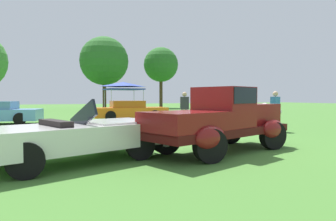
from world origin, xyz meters
TOP-DOWN VIEW (x-y plane):
  - ground_plane at (0.00, 0.00)m, footprint 120.00×120.00m
  - feature_pickup_truck at (-0.48, -0.43)m, footprint 4.68×2.87m
  - neighbor_convertible at (-4.09, -0.22)m, footprint 4.43×2.91m
  - show_car_skyblue at (-6.73, 11.28)m, footprint 4.25×2.65m
  - show_car_orange at (0.42, 11.29)m, footprint 4.63×1.95m
  - show_car_cream at (7.81, 11.39)m, footprint 4.51×1.76m
  - spectator_near_truck at (4.38, 2.90)m, footprint 0.45×0.35m
  - spectator_by_row at (3.19, 3.35)m, footprint 0.46×0.38m
  - spectator_far_side at (1.59, 5.93)m, footprint 0.46×0.36m
  - canopy_tent_left_field at (1.76, 17.83)m, footprint 2.94×2.94m
  - treeline_center at (2.64, 29.99)m, footprint 5.84×5.84m
  - treeline_mid_right at (10.63, 31.45)m, footprint 4.66×4.66m

SIDE VIEW (x-z plane):
  - ground_plane at x=0.00m, z-range 0.00..0.00m
  - neighbor_convertible at x=-4.09m, z-range -0.12..1.28m
  - show_car_skyblue at x=-6.73m, z-range -0.01..1.21m
  - show_car_cream at x=7.81m, z-range -0.01..1.21m
  - show_car_orange at x=0.42m, z-range -0.01..1.21m
  - feature_pickup_truck at x=-0.48m, z-range 0.02..1.72m
  - spectator_near_truck at x=4.38m, z-range 0.07..1.76m
  - spectator_by_row at x=3.19m, z-range 0.07..1.76m
  - spectator_far_side at x=1.59m, z-range 0.07..1.76m
  - canopy_tent_left_field at x=1.76m, z-range 1.07..3.78m
  - treeline_center at x=2.64m, z-range 1.43..10.17m
  - treeline_mid_right at x=10.63m, z-range 1.73..9.92m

